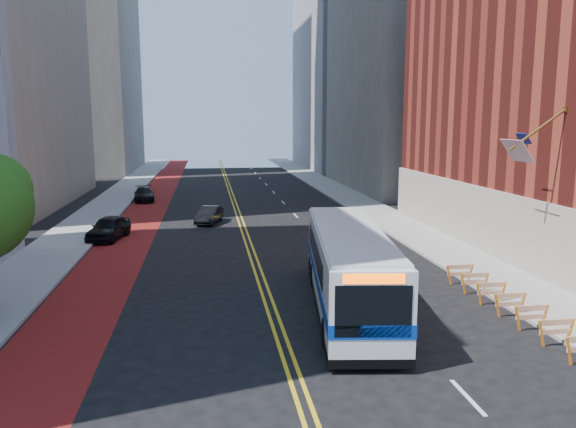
# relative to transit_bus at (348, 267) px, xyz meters

# --- Properties ---
(ground) EXTENTS (160.00, 160.00, 0.00)m
(ground) POSITION_rel_transit_bus_xyz_m (-3.28, -6.20, -1.82)
(ground) COLOR black
(ground) RESTS_ON ground
(sidewalk_left) EXTENTS (4.00, 140.00, 0.15)m
(sidewalk_left) POSITION_rel_transit_bus_xyz_m (-15.28, 23.80, -1.75)
(sidewalk_left) COLOR gray
(sidewalk_left) RESTS_ON ground
(sidewalk_right) EXTENTS (4.00, 140.00, 0.15)m
(sidewalk_right) POSITION_rel_transit_bus_xyz_m (8.72, 23.80, -1.75)
(sidewalk_right) COLOR gray
(sidewalk_right) RESTS_ON ground
(bus_lane_paint) EXTENTS (3.60, 140.00, 0.01)m
(bus_lane_paint) POSITION_rel_transit_bus_xyz_m (-11.38, 23.80, -1.82)
(bus_lane_paint) COLOR #64170E
(bus_lane_paint) RESTS_ON ground
(center_line_inner) EXTENTS (0.14, 140.00, 0.01)m
(center_line_inner) POSITION_rel_transit_bus_xyz_m (-3.46, 23.80, -1.82)
(center_line_inner) COLOR gold
(center_line_inner) RESTS_ON ground
(center_line_outer) EXTENTS (0.14, 140.00, 0.01)m
(center_line_outer) POSITION_rel_transit_bus_xyz_m (-3.10, 23.80, -1.82)
(center_line_outer) COLOR gold
(center_line_outer) RESTS_ON ground
(lane_dashes) EXTENTS (0.14, 98.20, 0.01)m
(lane_dashes) POSITION_rel_transit_bus_xyz_m (1.52, 31.80, -1.82)
(lane_dashes) COLOR silver
(lane_dashes) RESTS_ON ground
(midrise_right_near) EXTENTS (18.00, 26.00, 40.00)m
(midrise_right_near) POSITION_rel_transit_bus_xyz_m (19.72, 41.80, 18.18)
(midrise_right_near) COLOR slate
(midrise_right_near) RESTS_ON ground
(midrise_right_far) EXTENTS (20.00, 28.00, 55.00)m
(midrise_right_far) POSITION_rel_transit_bus_xyz_m (20.72, 71.80, 25.68)
(midrise_right_far) COLOR gray
(midrise_right_far) RESTS_ON ground
(construction_barriers) EXTENTS (1.42, 10.91, 1.00)m
(construction_barriers) POSITION_rel_transit_bus_xyz_m (6.32, -2.78, -1.15)
(construction_barriers) COLOR orange
(construction_barriers) RESTS_ON ground
(transit_bus) EXTENTS (4.42, 12.97, 3.50)m
(transit_bus) POSITION_rel_transit_bus_xyz_m (0.00, 0.00, 0.00)
(transit_bus) COLOR silver
(transit_bus) RESTS_ON ground
(car_a) EXTENTS (2.77, 4.92, 1.58)m
(car_a) POSITION_rel_transit_bus_xyz_m (-12.58, 16.25, -1.03)
(car_a) COLOR black
(car_a) RESTS_ON ground
(car_b) EXTENTS (2.41, 4.21, 1.31)m
(car_b) POSITION_rel_transit_bus_xyz_m (-5.76, 21.34, -1.17)
(car_b) COLOR black
(car_b) RESTS_ON ground
(car_c) EXTENTS (2.48, 4.93, 1.37)m
(car_c) POSITION_rel_transit_bus_xyz_m (-12.18, 34.79, -1.14)
(car_c) COLOR black
(car_c) RESTS_ON ground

